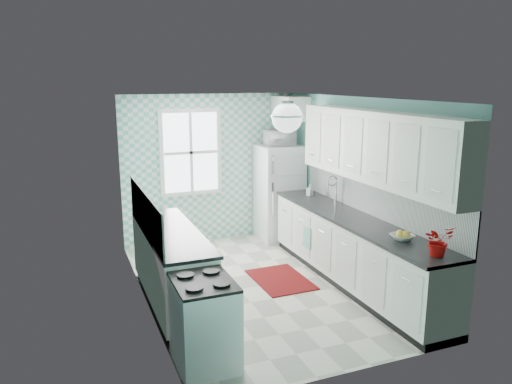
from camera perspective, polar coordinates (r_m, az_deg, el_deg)
name	(u,v)px	position (r m, az deg, el deg)	size (l,w,h in m)	color
floor	(259,287)	(6.87, 0.39, -10.78)	(3.00, 4.40, 0.02)	silver
ceiling	(260,98)	(6.30, 0.43, 10.73)	(3.00, 4.40, 0.02)	white
wall_back	(211,168)	(8.51, -5.22, 2.70)	(3.00, 0.02, 2.50)	#6AAFA4
wall_front	(352,249)	(4.58, 10.97, -6.43)	(3.00, 0.02, 2.50)	#6AAFA4
wall_left	(142,207)	(6.08, -12.90, -1.70)	(0.02, 4.40, 2.50)	#6AAFA4
wall_right	(359,187)	(7.16, 11.67, 0.55)	(0.02, 4.40, 2.50)	#6AAFA4
accent_wall	(211,169)	(8.49, -5.17, 2.68)	(3.00, 0.01, 2.50)	#6EBCAD
window	(191,152)	(8.33, -7.47, 4.51)	(1.04, 0.05, 1.44)	white
backsplash_right	(374,197)	(6.84, 13.33, -0.58)	(0.02, 3.60, 0.51)	white
backsplash_left	(145,213)	(6.02, -12.56, -2.36)	(0.02, 2.15, 0.51)	white
upper_cabinets_right	(376,147)	(6.46, 13.55, 5.00)	(0.33, 3.20, 0.90)	white
upper_cabinet_fridge	(290,108)	(8.51, 3.93, 9.50)	(0.40, 0.74, 0.40)	white
ceiling_light	(287,117)	(5.58, 3.56, 8.51)	(0.34, 0.34, 0.35)	silver
base_cabinets_right	(353,253)	(6.89, 11.03, -6.83)	(0.60, 3.60, 0.90)	white
countertop_right	(354,219)	(6.74, 11.09, -3.08)	(0.63, 3.60, 0.04)	black
base_cabinets_left	(172,269)	(6.30, -9.61, -8.67)	(0.60, 2.15, 0.90)	white
countertop_left	(171,232)	(6.15, -9.64, -4.58)	(0.63, 2.15, 0.04)	black
fridge	(279,193)	(8.62, 2.66, -0.06)	(0.71, 0.71, 1.63)	white
stove	(204,321)	(5.02, -5.94, -14.45)	(0.57, 0.71, 0.85)	white
sink	(324,204)	(7.43, 7.78, -1.40)	(0.57, 0.48, 0.53)	silver
rug	(281,280)	(7.06, 2.83, -9.96)	(0.70, 1.00, 0.02)	maroon
dish_towel	(307,237)	(7.33, 5.85, -5.19)	(0.01, 0.22, 0.32)	#51A8A3
fruit_bowl	(402,237)	(5.97, 16.38, -4.96)	(0.25, 0.25, 0.06)	white
potted_plant	(439,241)	(5.51, 20.14, -5.26)	(0.30, 0.26, 0.33)	red
soap_bottle	(310,190)	(7.89, 6.17, 0.24)	(0.08, 0.08, 0.18)	#829DB3
microwave	(280,138)	(8.46, 2.73, 6.23)	(0.49, 0.33, 0.27)	white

